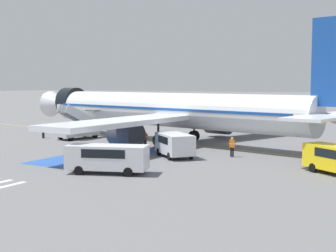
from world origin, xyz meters
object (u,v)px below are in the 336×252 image
(service_van_0, at_px, (107,156))
(ground_crew_3, at_px, (145,138))
(ground_crew_0, at_px, (137,135))
(airliner, at_px, (171,110))
(service_van_1, at_px, (175,143))
(traffic_cone_1, at_px, (156,144))
(ground_crew_1, at_px, (232,146))
(ground_crew_2, at_px, (43,130))
(boarding_stairs_forward, at_px, (78,130))
(fuel_tanker, at_px, (279,116))
(traffic_cone_0, at_px, (137,149))

(service_van_0, distance_m, ground_crew_3, 13.09)
(ground_crew_0, height_order, ground_crew_3, ground_crew_0)
(airliner, relative_size, ground_crew_3, 26.64)
(ground_crew_0, relative_size, ground_crew_3, 1.10)
(service_van_1, distance_m, traffic_cone_1, 7.08)
(service_van_1, xyz_separation_m, ground_crew_1, (4.17, 2.52, -0.24))
(service_van_0, distance_m, ground_crew_2, 23.34)
(airliner, xyz_separation_m, service_van_1, (5.13, -8.46, -2.22))
(boarding_stairs_forward, distance_m, service_van_1, 17.05)
(service_van_1, bearing_deg, service_van_0, -143.64)
(service_van_1, bearing_deg, ground_crew_2, 116.73)
(ground_crew_3, bearing_deg, ground_crew_0, -102.01)
(fuel_tanker, distance_m, ground_crew_1, 26.68)
(fuel_tanker, xyz_separation_m, ground_crew_1, (3.64, -26.42, -0.79))
(fuel_tanker, bearing_deg, traffic_cone_0, -93.93)
(service_van_1, bearing_deg, boarding_stairs_forward, 108.66)
(traffic_cone_1, bearing_deg, ground_crew_2, -178.72)
(traffic_cone_0, bearing_deg, boarding_stairs_forward, 154.54)
(ground_crew_0, xyz_separation_m, ground_crew_1, (11.35, -2.59, -0.07))
(airliner, bearing_deg, service_van_1, -136.98)
(boarding_stairs_forward, relative_size, traffic_cone_1, 9.95)
(service_van_0, bearing_deg, fuel_tanker, 158.58)
(airliner, bearing_deg, boarding_stairs_forward, 113.33)
(fuel_tanker, bearing_deg, traffic_cone_1, -96.84)
(airliner, relative_size, boarding_stairs_forward, 7.77)
(airliner, height_order, ground_crew_0, airliner)
(boarding_stairs_forward, xyz_separation_m, traffic_cone_1, (11.00, -1.20, -0.71))
(airliner, distance_m, service_van_1, 10.14)
(service_van_0, relative_size, ground_crew_1, 3.52)
(service_van_1, relative_size, ground_crew_1, 2.76)
(boarding_stairs_forward, xyz_separation_m, service_van_0, (15.27, -14.88, 0.21))
(airliner, relative_size, fuel_tanker, 4.27)
(service_van_0, relative_size, service_van_1, 1.28)
(ground_crew_2, bearing_deg, ground_crew_1, -87.81)
(service_van_1, bearing_deg, airliner, 71.46)
(ground_crew_0, bearing_deg, ground_crew_2, 15.69)
(ground_crew_1, height_order, traffic_cone_0, ground_crew_1)
(boarding_stairs_forward, height_order, fuel_tanker, boarding_stairs_forward)
(boarding_stairs_forward, bearing_deg, traffic_cone_0, -13.66)
(boarding_stairs_forward, bearing_deg, fuel_tanker, 65.93)
(ground_crew_1, height_order, ground_crew_2, same)
(ground_crew_0, distance_m, ground_crew_3, 2.44)
(boarding_stairs_forward, relative_size, ground_crew_1, 3.29)
(service_van_1, bearing_deg, traffic_cone_0, 119.98)
(airliner, xyz_separation_m, boarding_stairs_forward, (-10.73, -2.19, -2.43))
(service_van_0, xyz_separation_m, ground_crew_2, (-19.14, 13.35, -0.23))
(ground_crew_0, bearing_deg, ground_crew_1, -178.86)
(ground_crew_0, xyz_separation_m, traffic_cone_0, (2.84, -4.32, -0.70))
(service_van_0, height_order, ground_crew_3, service_van_0)
(boarding_stairs_forward, bearing_deg, traffic_cone_1, 5.58)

